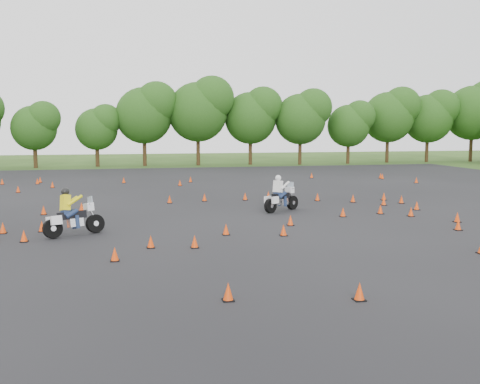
{
  "coord_description": "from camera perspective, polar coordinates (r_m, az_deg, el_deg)",
  "views": [
    {
      "loc": [
        -5.55,
        -22.06,
        4.42
      ],
      "look_at": [
        0.0,
        4.0,
        1.2
      ],
      "focal_mm": 40.0,
      "sensor_mm": 36.0,
      "label": 1
    }
  ],
  "objects": [
    {
      "name": "ground",
      "position": [
        23.17,
        2.07,
        -4.11
      ],
      "size": [
        140.0,
        140.0,
        0.0
      ],
      "primitive_type": "plane",
      "color": "#2D5119",
      "rests_on": "ground"
    },
    {
      "name": "asphalt_pad",
      "position": [
        28.94,
        -0.82,
        -1.88
      ],
      "size": [
        62.0,
        62.0,
        0.0
      ],
      "primitive_type": "plane",
      "color": "black",
      "rests_on": "ground"
    },
    {
      "name": "treeline",
      "position": [
        58.04,
        -1.29,
        7.15
      ],
      "size": [
        87.14,
        32.51,
        10.98
      ],
      "color": "#214814",
      "rests_on": "ground"
    },
    {
      "name": "traffic_cones",
      "position": [
        28.49,
        -0.74,
        -1.57
      ],
      "size": [
        36.62,
        33.53,
        0.45
      ],
      "color": "#E53F09",
      "rests_on": "asphalt_pad"
    },
    {
      "name": "rider_yellow",
      "position": [
        22.82,
        -17.23,
        -2.05
      ],
      "size": [
        2.64,
        1.87,
        1.98
      ],
      "primitive_type": null,
      "rotation": [
        0.0,
        0.0,
        0.47
      ],
      "color": "yellow",
      "rests_on": "ground"
    },
    {
      "name": "rider_white",
      "position": [
        28.33,
        4.49,
        -0.12
      ],
      "size": [
        2.52,
        1.99,
        1.93
      ],
      "primitive_type": null,
      "rotation": [
        0.0,
        0.0,
        0.57
      ],
      "color": "silver",
      "rests_on": "ground"
    }
  ]
}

